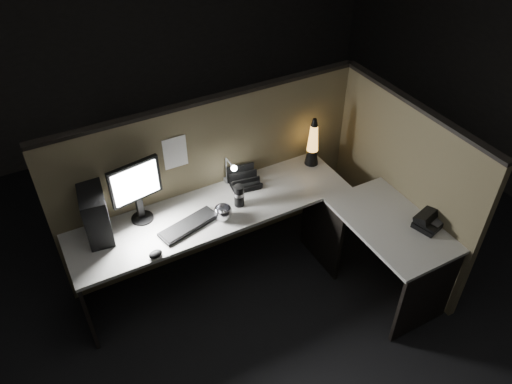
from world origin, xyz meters
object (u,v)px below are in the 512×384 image
lava_lamp (313,145)px  monitor (136,187)px  keyboard (189,225)px  desk_phone (427,221)px  pc_tower (95,212)px

lava_lamp → monitor: bearing=179.2°
keyboard → desk_phone: 1.82m
pc_tower → lava_lamp: lava_lamp is taller
lava_lamp → desk_phone: lava_lamp is taller
monitor → desk_phone: size_ratio=2.12×
desk_phone → keyboard: bearing=136.3°
monitor → keyboard: bearing=-53.1°
monitor → pc_tower: bearing=171.6°
pc_tower → keyboard: pc_tower is taller
lava_lamp → desk_phone: size_ratio=1.87×
lava_lamp → pc_tower: bearing=179.5°
pc_tower → keyboard: size_ratio=0.85×
pc_tower → desk_phone: (2.21, -1.12, -0.16)m
keyboard → lava_lamp: (1.28, 0.24, 0.18)m
keyboard → pc_tower: bearing=142.7°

